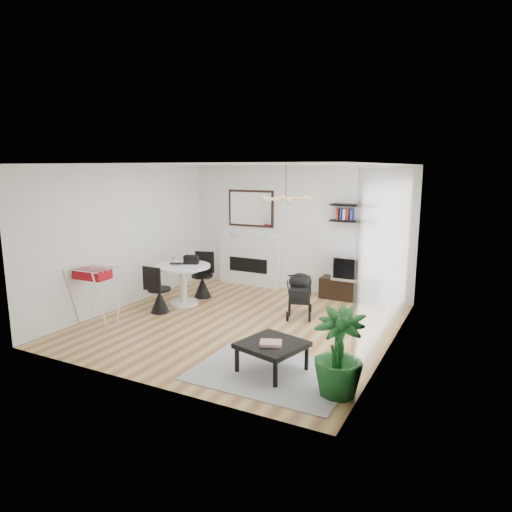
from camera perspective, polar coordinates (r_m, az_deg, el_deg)
The scene contains 25 objects.
floor at distance 7.97m, azimuth -2.00°, elevation -8.44°, with size 5.00×5.00×0.00m, color brown.
ceiling at distance 7.51m, azimuth -2.14°, elevation 11.37°, with size 5.00×5.00×0.00m, color white.
wall_back at distance 9.86m, azimuth 5.08°, elevation 3.37°, with size 5.00×5.00×0.00m, color white.
wall_left at distance 9.10m, azimuth -15.94°, elevation 2.36°, with size 5.00×5.00×0.00m, color white.
wall_right at distance 6.78m, azimuth 16.69°, elevation -0.52°, with size 5.00×5.00×0.00m, color white.
sheer_curtain at distance 6.99m, azimuth 16.19°, elevation -0.16°, with size 0.04×3.60×2.60m, color white.
fireplace at distance 10.36m, azimuth -0.79°, elevation 0.06°, with size 1.50×0.17×2.16m.
shelf_lower at distance 9.30m, azimuth 11.98°, elevation 4.28°, with size 0.90×0.25×0.04m, color black.
shelf_upper at distance 9.27m, azimuth 12.06°, elevation 6.24°, with size 0.90×0.25×0.04m, color black.
pendant_lamp at distance 7.49m, azimuth 3.74°, elevation 7.15°, with size 0.90×0.90×0.10m, color tan, non-canonical shape.
tv_console at distance 9.48m, azimuth 11.52°, elevation -4.10°, with size 1.15×0.40×0.43m, color black.
crt_tv at distance 9.37m, azimuth 11.56°, elevation -1.30°, with size 0.59×0.52×0.52m.
dining_table at distance 9.02m, azimuth -9.10°, elevation -2.81°, with size 1.07×1.07×0.79m.
laptop at distance 9.01m, azimuth -9.68°, elevation -1.02°, with size 0.34×0.22×0.03m, color black.
black_bag at distance 9.06m, azimuth -8.09°, elevation -0.45°, with size 0.28×0.17×0.17m, color black.
newspaper at distance 8.79m, azimuth -8.75°, elevation -1.35°, with size 0.30×0.25×0.01m, color silver.
drinking_glass at distance 9.25m, azimuth -10.31°, elevation -0.50°, with size 0.06×0.06×0.10m, color white.
chair_far at distance 9.54m, azimuth -6.68°, elevation -3.39°, with size 0.48×0.49×0.93m.
chair_near at distance 8.66m, azimuth -12.04°, elevation -5.12°, with size 0.43×0.43×0.90m.
drying_rack at distance 8.27m, azimuth -19.32°, elevation -4.53°, with size 0.69×0.64×1.00m.
stroller at distance 8.29m, azimuth 5.48°, elevation -5.01°, with size 0.63×0.78×0.86m.
rug at distance 6.16m, azimuth 1.92°, elevation -14.41°, with size 2.01×1.45×0.01m, color #A4A4A4.
coffee_table at distance 6.08m, azimuth 2.02°, elevation -11.15°, with size 0.93×0.93×0.39m.
magazines at distance 5.99m, azimuth 1.85°, elevation -10.84°, with size 0.28×0.22×0.04m, color #C74431.
potted_plant at distance 5.51m, azimuth 10.26°, elevation -11.81°, with size 0.59×0.59×1.06m, color #164E1C.
Camera 1 is at (3.69, -6.55, 2.65)m, focal length 32.00 mm.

